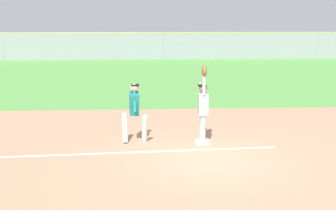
{
  "coord_description": "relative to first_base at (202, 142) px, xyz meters",
  "views": [
    {
      "loc": [
        -1.6,
        -10.43,
        3.62
      ],
      "look_at": [
        -0.92,
        2.01,
        1.05
      ],
      "focal_mm": 46.73,
      "sensor_mm": 36.0,
      "label": 1
    }
  ],
  "objects": [
    {
      "name": "outfield_fence",
      "position": [
        -0.04,
        24.36,
        1.07
      ],
      "size": [
        52.26,
        0.08,
        2.22
      ],
      "color": "#93999E",
      "rests_on": "ground_plane"
    },
    {
      "name": "ground_plane",
      "position": [
        -0.04,
        -1.61,
        -0.04
      ],
      "size": [
        77.16,
        77.16,
        0.0
      ],
      "primitive_type": "plane",
      "color": "tan"
    },
    {
      "name": "baseball",
      "position": [
        -0.07,
        0.09,
        1.69
      ],
      "size": [
        0.07,
        0.07,
        0.07
      ],
      "primitive_type": "sphere",
      "color": "white"
    },
    {
      "name": "runner",
      "position": [
        -1.94,
        0.18,
        0.96
      ],
      "size": [
        0.75,
        0.85,
        1.72
      ],
      "rotation": [
        0.0,
        0.0,
        0.07
      ],
      "color": "white",
      "rests_on": "ground_plane"
    },
    {
      "name": "parked_car_blue",
      "position": [
        2.24,
        27.23,
        0.63
      ],
      "size": [
        4.54,
        2.4,
        1.25
      ],
      "rotation": [
        0.0,
        0.0,
        0.08
      ],
      "color": "#23389E",
      "rests_on": "ground_plane"
    },
    {
      "name": "first_base",
      "position": [
        0.0,
        0.0,
        0.0
      ],
      "size": [
        0.38,
        0.38,
        0.08
      ],
      "primitive_type": "cube",
      "rotation": [
        0.0,
        0.0,
        -0.01
      ],
      "color": "white",
      "rests_on": "ground_plane"
    },
    {
      "name": "outfield_grass",
      "position": [
        -0.04,
        14.54,
        -0.04
      ],
      "size": [
        52.18,
        19.64,
        0.01
      ],
      "primitive_type": "cube",
      "color": "#549342",
      "rests_on": "ground_plane"
    },
    {
      "name": "parked_car_white",
      "position": [
        7.74,
        26.6,
        0.63
      ],
      "size": [
        4.53,
        2.37,
        1.25
      ],
      "rotation": [
        0.0,
        0.0,
        0.07
      ],
      "color": "white",
      "rests_on": "ground_plane"
    },
    {
      "name": "parked_car_black",
      "position": [
        -8.02,
        27.45,
        0.63
      ],
      "size": [
        4.53,
        2.39,
        1.25
      ],
      "rotation": [
        0.0,
        0.0,
        0.08
      ],
      "color": "black",
      "rests_on": "ground_plane"
    },
    {
      "name": "chalk_foul_line",
      "position": [
        -4.0,
        -0.9,
        -0.04
      ],
      "size": [
        11.98,
        0.87,
        0.01
      ],
      "primitive_type": "cube",
      "rotation": [
        0.0,
        0.0,
        0.06
      ],
      "color": "white",
      "rests_on": "ground_plane"
    },
    {
      "name": "fielder",
      "position": [
        0.01,
        0.0,
        1.08
      ],
      "size": [
        0.28,
        0.89,
        2.28
      ],
      "rotation": [
        0.0,
        0.0,
        3.11
      ],
      "color": "silver",
      "rests_on": "ground_plane"
    },
    {
      "name": "parked_car_red",
      "position": [
        -2.82,
        27.22,
        0.63
      ],
      "size": [
        4.48,
        2.27,
        1.25
      ],
      "rotation": [
        0.0,
        0.0,
        0.04
      ],
      "color": "#B21E1E",
      "rests_on": "ground_plane"
    }
  ]
}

